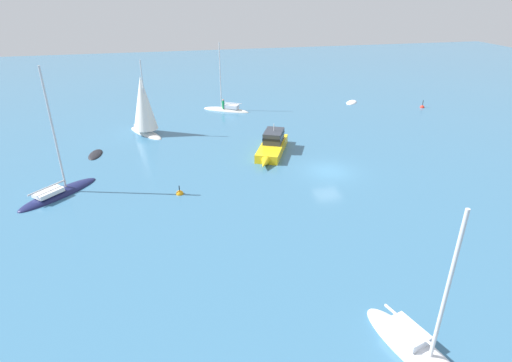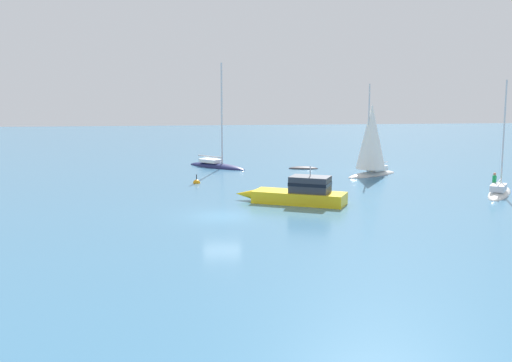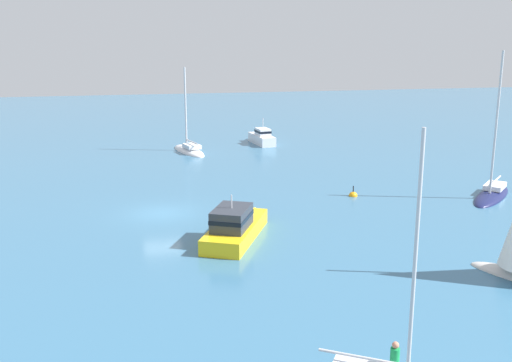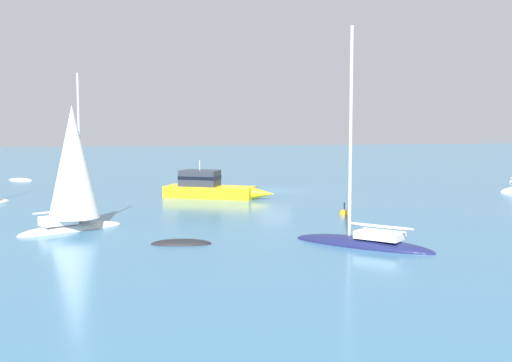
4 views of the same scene
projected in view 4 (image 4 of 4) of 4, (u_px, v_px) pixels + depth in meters
The scene contains 8 objects.
ground_plane at pixel (276, 190), 56.73m from camera, with size 160.00×160.00×0.00m, color teal.
tender at pixel (181, 244), 33.37m from camera, with size 1.63×3.13×0.49m.
cabin_cruiser at pixel (210, 187), 51.69m from camera, with size 5.05×8.39×2.86m.
ketch at pixel (73, 172), 37.14m from camera, with size 4.61×6.04×9.01m.
yacht_1 at pixel (364, 242), 32.91m from camera, with size 6.44×6.55×11.04m.
skiff at pixel (20, 180), 65.28m from camera, with size 2.92×3.09×0.44m.
channel_buoy at pixel (79, 172), 74.68m from camera, with size 0.63×0.63×1.37m.
mooring_buoy at pixel (344, 214), 43.13m from camera, with size 0.65×0.65×1.10m.
Camera 4 is at (-55.29, 11.15, 6.40)m, focal length 47.49 mm.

